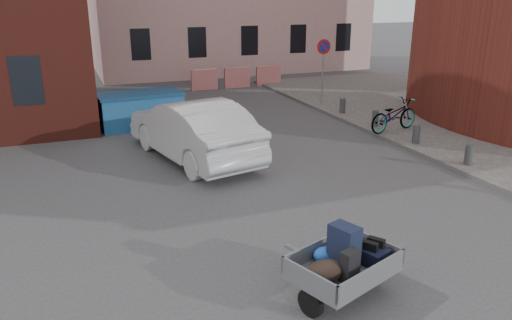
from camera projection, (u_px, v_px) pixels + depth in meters
name	position (u px, v px, depth m)	size (l,w,h in m)	color
ground	(284.00, 222.00, 10.42)	(120.00, 120.00, 0.00)	#38383A
sidewalk	(498.00, 128.00, 17.38)	(9.00, 24.00, 0.12)	#474442
no_parking_sign	(323.00, 58.00, 20.22)	(0.60, 0.09, 2.65)	gray
bollards	(416.00, 134.00, 15.36)	(0.22, 9.02, 0.55)	#3A3A3D
barriers	(237.00, 78.00, 24.95)	(4.70, 0.18, 1.00)	red
trailer	(343.00, 263.00, 7.64)	(1.88, 1.98, 1.20)	black
dumpster	(141.00, 110.00, 17.63)	(3.03, 1.74, 1.22)	#1C5288
silver_car	(193.00, 129.00, 14.12)	(1.82, 5.23, 1.72)	#B7BABF
bicycle	(394.00, 115.00, 16.63)	(0.72, 2.05, 1.08)	black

